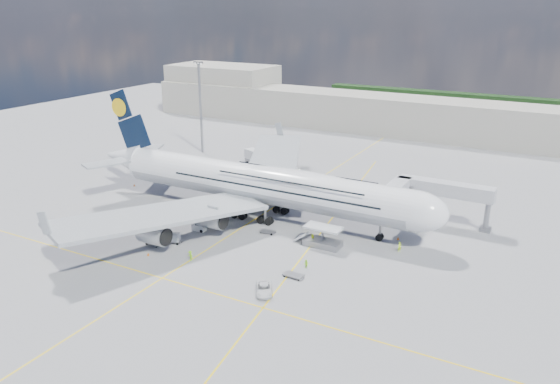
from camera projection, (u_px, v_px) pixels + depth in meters
The scene contains 32 objects.
ground at pixel (233, 233), 101.38m from camera, with size 300.00×300.00×0.00m, color gray.
taxi_line_main at pixel (233, 233), 101.38m from camera, with size 0.25×220.00×0.01m, color yellow.
taxi_line_cross at pixel (162, 278), 84.79m from camera, with size 120.00×0.25×0.01m, color yellow.
taxi_line_diag at pixel (324, 229), 103.32m from camera, with size 0.25×100.00×0.01m, color yellow.
airliner at pixel (261, 184), 107.31m from camera, with size 77.26×79.15×23.71m.
jet_bridge at pixel (425, 191), 102.99m from camera, with size 18.80×12.10×8.50m.
cargo_loader at pixel (322, 239), 95.75m from camera, with size 8.53×3.20×3.67m.
light_mast at pixel (200, 106), 152.51m from camera, with size 3.00×0.70×25.50m.
terminal at pixel (392, 115), 178.20m from camera, with size 180.00×16.00×12.00m, color #B2AD9E.
hangar at pixel (223, 89), 213.10m from camera, with size 40.00×22.00×18.00m, color #B2AD9E.
tree_line at pixel (537, 110), 198.04m from camera, with size 160.00×6.00×8.00m, color #193814.
dolly_row_a at pixel (152, 209), 112.28m from camera, with size 3.30×2.07×0.45m.
dolly_row_b at pixel (174, 238), 97.12m from camera, with size 3.04×2.25×1.72m.
dolly_row_c at pixel (153, 244), 96.29m from camera, with size 2.99×1.99×0.40m.
dolly_back at pixel (98, 221), 106.28m from camera, with size 2.94×1.84×0.41m.
dolly_nose_far at pixel (293, 275), 85.04m from camera, with size 3.22×1.80×0.46m.
dolly_nose_near at pixel (268, 232), 101.31m from camera, with size 3.01×1.92×0.41m.
baggage_tug at pixel (199, 227), 102.24m from camera, with size 2.70×1.37×1.64m.
catering_truck_inner at pixel (290, 178), 126.92m from camera, with size 7.62×3.29×4.46m.
catering_truck_outer at pixel (257, 159), 142.11m from camera, with size 8.00×5.09×4.43m.
service_van at pixel (264, 289), 80.14m from camera, with size 2.25×4.87×1.35m, color white.
crew_nose at pixel (400, 247), 93.55m from camera, with size 0.66×0.43×1.80m, color #C5F71A.
crew_loader at pixel (306, 264), 87.61m from camera, with size 0.75×0.59×1.55m, color #99F219.
crew_wing at pixel (153, 216), 107.32m from camera, with size 1.05×0.44×1.79m, color #E7FF1A.
crew_van at pixel (313, 239), 96.79m from camera, with size 0.87×0.57×1.78m, color #DDFC1A.
crew_tug at pixel (190, 256), 90.27m from camera, with size 1.15×0.66×1.78m, color #9AF519.
cone_nose at pixel (398, 238), 98.56m from camera, with size 0.45×0.45×0.58m.
cone_wing_left_inner at pixel (243, 179), 131.42m from camera, with size 0.50×0.50×0.64m.
cone_wing_left_outer at pixel (245, 167), 141.61m from camera, with size 0.42×0.42×0.54m.
cone_wing_right_inner at pixel (204, 222), 105.96m from camera, with size 0.49×0.49×0.62m.
cone_wing_right_outer at pixel (148, 254), 92.35m from camera, with size 0.42×0.42×0.53m.
cone_tail at pixel (134, 185), 127.43m from camera, with size 0.47×0.47×0.60m.
Camera 1 is at (52.44, -77.66, 40.39)m, focal length 35.00 mm.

